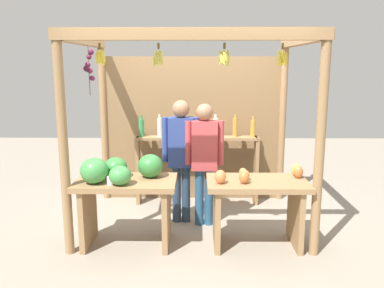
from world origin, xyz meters
TOP-DOWN VIEW (x-y plane):
  - ground_plane at (0.00, 0.00)m, footprint 12.00×12.00m
  - market_stall at (-0.01, 0.40)m, footprint 2.77×1.95m
  - fruit_counter_left at (-0.76, -0.70)m, footprint 1.11×0.65m
  - fruit_counter_right at (0.73, -0.69)m, footprint 1.11×0.64m
  - bottle_shelf_unit at (0.06, 0.69)m, footprint 1.77×0.22m
  - vendor_man at (-0.14, -0.01)m, footprint 0.48×0.21m
  - vendor_woman at (0.15, -0.11)m, footprint 0.48×0.21m

SIDE VIEW (x-z plane):
  - ground_plane at x=0.00m, z-range 0.00..0.00m
  - fruit_counter_right at x=0.73m, z-range 0.10..1.01m
  - fruit_counter_left at x=-0.76m, z-range 0.17..1.21m
  - bottle_shelf_unit at x=0.06m, z-range 0.13..1.46m
  - vendor_woman at x=0.15m, z-range 0.15..1.70m
  - vendor_man at x=-0.14m, z-range 0.16..1.74m
  - market_stall at x=-0.01m, z-range 0.21..2.58m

